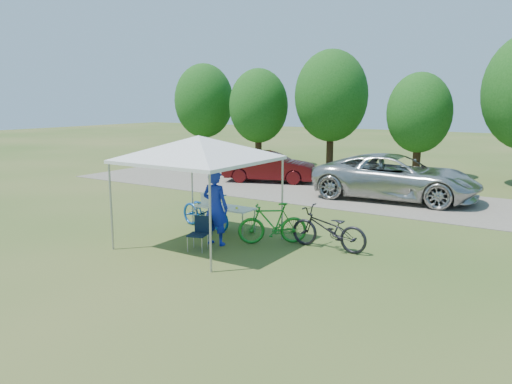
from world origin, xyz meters
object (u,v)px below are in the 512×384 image
Objects in this scene: folding_table at (225,208)px; bike_dark at (328,229)px; cooler at (211,199)px; bike_blue at (205,211)px; bike_green at (273,223)px; folding_chair at (200,230)px; minivan at (396,177)px; cyclist at (215,207)px; sedan at (270,167)px.

folding_table is 3.13m from bike_dark.
cooler reaches higher than bike_blue.
bike_green reaches higher than folding_table.
cooler is 0.24× the size of bike_dark.
folding_chair is at bearing -59.52° from cooler.
bike_blue is 0.33× the size of minivan.
cyclist is at bearing -64.84° from bike_dark.
bike_dark reaches higher than folding_chair.
sedan is (-3.85, 8.95, -0.27)m from cyclist.
bike_dark is at bearing -160.84° from sedan.
minivan is at bearing -118.46° from sedan.
minivan reaches higher than bike_blue.
sedan is (-3.27, 7.76, 0.05)m from folding_table.
folding_table is 0.87× the size of cyclist.
folding_chair is 8.89m from minivan.
minivan is at bearing 136.22° from bike_green.
cyclist reaches higher than bike_dark.
folding_table is at bearing -177.28° from sedan.
bike_dark is 0.49× the size of sedan.
bike_blue reaches higher than folding_chair.
bike_blue is 8.27m from sedan.
bike_dark is at bearing -78.69° from bike_blue.
folding_chair is (0.52, -1.74, -0.16)m from folding_table.
folding_table is 0.84× the size of bike_dark.
sedan is (-5.00, 8.11, 0.16)m from bike_green.
minivan reaches higher than cooler.
bike_green is at bearing -8.91° from cooler.
minivan is at bearing -174.33° from bike_dark.
minivan is (0.85, 7.25, 0.31)m from bike_green.
folding_chair is 0.42× the size of bike_dark.
cooler is 0.25× the size of cyclist.
bike_green is at bearing 168.76° from minivan.
bike_blue is (-1.21, 1.11, -0.45)m from cyclist.
sedan is (-6.39, 7.82, 0.17)m from bike_dark.
bike_blue is at bearing 178.48° from sedan.
sedan is (-2.64, 7.84, 0.18)m from bike_blue.
folding_chair is 0.20× the size of sedan.
bike_green is 7.31m from minivan.
sedan is at bearing 94.80° from folding_chair.
folding_chair is 2.05m from cooler.
cyclist is 1.09× the size of bike_green.
minivan reaches higher than bike_dark.
bike_green is 0.89× the size of bike_dark.
cyclist is (1.08, -1.19, 0.10)m from cooler.
cooler is 3.64m from bike_dark.
folding_chair is 0.43× the size of bike_blue.
cooler is 0.38m from bike_blue.
cyclist is at bearing -63.97° from folding_table.
bike_dark is at bearing -160.72° from cyclist.
bike_blue is 3.76m from bike_dark.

